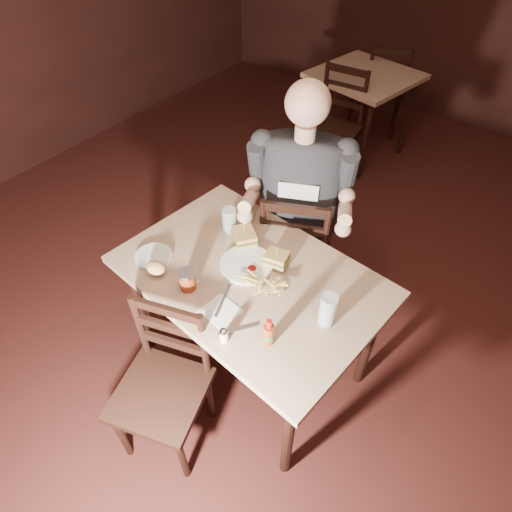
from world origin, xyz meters
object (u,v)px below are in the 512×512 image
Objects in this scene: chair_near at (160,394)px; glass_left at (229,220)px; bg_chair_near at (330,131)px; hot_sauce at (269,332)px; chair_far at (295,245)px; glass_right at (328,310)px; bg_table at (364,84)px; syrup_dispenser at (187,280)px; main_table at (250,285)px; dinner_plate at (247,265)px; side_plate at (154,257)px; bg_chair_far at (384,88)px; diner at (300,179)px.

glass_left is at bearing 86.87° from chair_near.
bg_chair_near is 6.53× the size of hot_sauce.
bg_chair_near is (-0.51, 1.35, 0.01)m from chair_far.
chair_near is at bearing -131.91° from glass_right.
bg_table is 9.23× the size of syrup_dispenser.
chair_far reaches higher than main_table.
hot_sauce is (0.56, -0.45, 0.00)m from glass_left.
chair_near is 2.59m from bg_chair_near.
dinner_plate is 0.46m from side_plate.
bg_chair_far is at bearing 90.00° from bg_table.
diner reaches higher than hot_sauce.
glass_left reaches higher than main_table.
chair_far reaches higher than bg_table.
glass_right is (0.52, -0.62, 0.39)m from chair_far.
dinner_plate is (0.05, -0.56, 0.32)m from chair_far.
glass_right is (1.03, -3.07, 0.41)m from bg_chair_far.
dinner_plate is at bearing 143.17° from main_table.
glass_left is at bearing 145.07° from main_table.
bg_chair_near is at bearing 106.37° from dinner_plate.
bg_chair_far is 2.61m from diner.
bg_chair_far is 3.44m from hot_sauce.
main_table is 1.42× the size of bg_chair_near.
bg_chair_far is 5.06× the size of side_plate.
main_table is at bearing 74.53° from chair_far.
chair_near is at bearing -80.27° from bg_table.
bg_chair_near reaches higher than bg_table.
chair_near is 0.72m from dinner_plate.
main_table is 1.49× the size of bg_chair_far.
syrup_dispenser is (0.43, -2.18, 0.35)m from bg_chair_near.
chair_far is (0.51, -1.90, -0.22)m from bg_table.
diner is 9.89× the size of syrup_dispenser.
chair_far is at bearing 90.00° from diner.
syrup_dispenser reaches higher than dinner_plate.
chair_near is 6.29× the size of glass_left.
bg_chair_near is at bearing -93.88° from chair_far.
main_table is 9.71× the size of glass_left.
hot_sauce is (0.90, -2.75, 0.16)m from bg_table.
main_table is at bearing 59.12° from syrup_dispenser.
syrup_dispenser is at bearing -77.48° from glass_left.
bg_table is at bearing 103.64° from main_table.
bg_table is 2.69m from side_plate.
glass_right is at bearing -17.66° from glass_left.
main_table and bg_table have the same top height.
main_table is 1.32× the size of diner.
bg_chair_far is at bearing 80.96° from chair_near.
diner is 0.55m from dinner_plate.
bg_chair_near reaches higher than dinner_plate.
side_plate is (-0.17, -0.38, -0.06)m from glass_left.
side_plate is (-0.88, -0.16, -0.08)m from glass_right.
side_plate is at bearing 73.12° from bg_chair_far.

